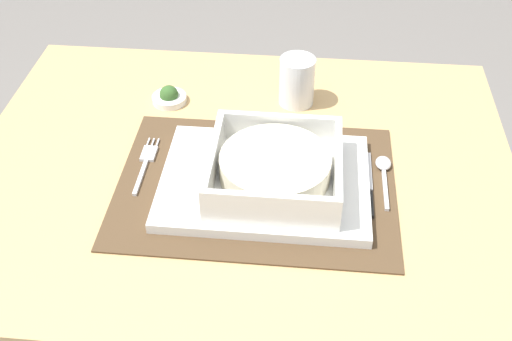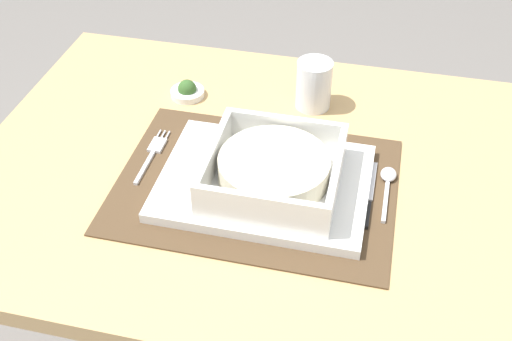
{
  "view_description": "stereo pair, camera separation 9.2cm",
  "coord_description": "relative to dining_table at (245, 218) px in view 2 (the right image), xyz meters",
  "views": [
    {
      "loc": [
        0.09,
        -0.74,
        1.35
      ],
      "look_at": [
        0.03,
        -0.04,
        0.74
      ],
      "focal_mm": 44.17,
      "sensor_mm": 36.0,
      "label": 1
    },
    {
      "loc": [
        0.19,
        -0.72,
        1.35
      ],
      "look_at": [
        0.03,
        -0.04,
        0.74
      ],
      "focal_mm": 44.17,
      "sensor_mm": 36.0,
      "label": 2
    }
  ],
  "objects": [
    {
      "name": "condiment_saucer",
      "position": [
        -0.14,
        0.16,
        0.13
      ],
      "size": [
        0.06,
        0.06,
        0.03
      ],
      "color": "white",
      "rests_on": "dining_table"
    },
    {
      "name": "serving_plate",
      "position": [
        0.04,
        -0.04,
        0.13
      ],
      "size": [
        0.31,
        0.23,
        0.02
      ],
      "primitive_type": "cube",
      "color": "white",
      "rests_on": "placemat"
    },
    {
      "name": "dining_table",
      "position": [
        0.0,
        0.0,
        0.0
      ],
      "size": [
        0.85,
        0.67,
        0.71
      ],
      "color": "tan",
      "rests_on": "ground"
    },
    {
      "name": "spoon",
      "position": [
        0.22,
        0.01,
        0.12
      ],
      "size": [
        0.02,
        0.12,
        0.01
      ],
      "rotation": [
        0.0,
        0.0,
        0.06
      ],
      "color": "silver",
      "rests_on": "placemat"
    },
    {
      "name": "placemat",
      "position": [
        0.03,
        -0.04,
        0.12
      ],
      "size": [
        0.41,
        0.31,
        0.0
      ],
      "primitive_type": "cube",
      "color": "#4C3823",
      "rests_on": "dining_table"
    },
    {
      "name": "butter_knife",
      "position": [
        0.19,
        -0.04,
        0.12
      ],
      "size": [
        0.01,
        0.14,
        0.01
      ],
      "rotation": [
        0.0,
        0.0,
        -0.03
      ],
      "color": "black",
      "rests_on": "placemat"
    },
    {
      "name": "fork",
      "position": [
        -0.15,
        -0.01,
        0.12
      ],
      "size": [
        0.02,
        0.13,
        0.0
      ],
      "rotation": [
        0.0,
        0.0,
        -0.04
      ],
      "color": "silver",
      "rests_on": "placemat"
    },
    {
      "name": "porridge_bowl",
      "position": [
        0.06,
        -0.05,
        0.16
      ],
      "size": [
        0.19,
        0.19,
        0.06
      ],
      "color": "white",
      "rests_on": "serving_plate"
    },
    {
      "name": "drinking_glass",
      "position": [
        0.08,
        0.18,
        0.16
      ],
      "size": [
        0.06,
        0.06,
        0.09
      ],
      "color": "white",
      "rests_on": "dining_table"
    },
    {
      "name": "bread_knife",
      "position": [
        0.17,
        -0.06,
        0.12
      ],
      "size": [
        0.01,
        0.13,
        0.01
      ],
      "rotation": [
        0.0,
        0.0,
        0.03
      ],
      "color": "#59331E",
      "rests_on": "placemat"
    }
  ]
}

